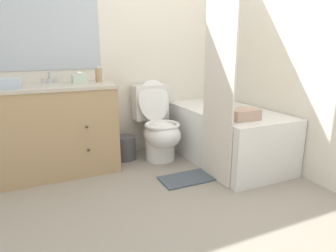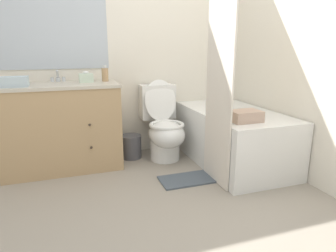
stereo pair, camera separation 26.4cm
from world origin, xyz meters
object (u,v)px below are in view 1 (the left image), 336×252
toilet (158,127)px  tissue_box (80,79)px  bathtub (226,135)px  soap_dispenser (99,75)px  wastebasket (125,148)px  bath_mat (189,178)px  vanity_cabinet (55,129)px  sink_faucet (49,79)px  bath_towel_folded (243,114)px  hand_towel_folded (2,84)px

toilet → tissue_box: size_ratio=6.28×
bathtub → soap_dispenser: (-1.22, 0.49, 0.64)m
wastebasket → bath_mat: wastebasket is taller
vanity_cabinet → wastebasket: (0.69, 0.06, -0.31)m
sink_faucet → wastebasket: size_ratio=0.56×
toilet → bath_mat: size_ratio=1.57×
sink_faucet → soap_dispenser: size_ratio=0.88×
bath_towel_folded → toilet: bearing=122.8°
bathtub → bath_towel_folded: bath_towel_folded is taller
toilet → bath_mat: toilet is taller
hand_towel_folded → sink_faucet: bearing=39.5°
toilet → vanity_cabinet: bearing=176.1°
tissue_box → soap_dispenser: soap_dispenser is taller
sink_faucet → bath_mat: sink_faucet is taller
toilet → bathtub: toilet is taller
vanity_cabinet → bath_towel_folded: bearing=-28.9°
sink_faucet → soap_dispenser: 0.47m
toilet → tissue_box: (-0.77, 0.13, 0.54)m
bath_towel_folded → hand_towel_folded: bearing=159.3°
toilet → bath_towel_folded: bearing=-57.2°
toilet → hand_towel_folded: size_ratio=3.04×
sink_faucet → bathtub: 1.88m
sink_faucet → bathtub: (1.67, -0.61, -0.60)m
vanity_cabinet → bath_mat: bearing=-32.8°
wastebasket → hand_towel_folded: 1.33m
toilet → wastebasket: bearing=159.5°
soap_dispenser → bath_mat: soap_dispenser is taller
hand_towel_folded → bath_mat: bearing=-21.4°
tissue_box → soap_dispenser: size_ratio=0.83×
vanity_cabinet → soap_dispenser: bearing=9.2°
wastebasket → bath_towel_folded: size_ratio=0.96×
toilet → bath_towel_folded: toilet is taller
sink_faucet → tissue_box: 0.30m
bathtub → bath_mat: bathtub is taller
vanity_cabinet → toilet: bearing=-3.9°
toilet → wastebasket: toilet is taller
sink_faucet → soap_dispenser: (0.45, -0.12, 0.04)m
bathtub → vanity_cabinet: bearing=166.1°
hand_towel_folded → bath_towel_folded: hand_towel_folded is taller
hand_towel_folded → bath_towel_folded: 2.06m
bathtub → soap_dispenser: size_ratio=8.43×
vanity_cabinet → soap_dispenser: soap_dispenser is taller
tissue_box → hand_towel_folded: bearing=-164.4°
bathtub → wastebasket: (-0.98, 0.47, -0.15)m
tissue_box → bath_mat: 1.41m
vanity_cabinet → hand_towel_folded: (-0.38, -0.12, 0.46)m
bath_mat → toilet: bearing=93.9°
bathtub → tissue_box: 1.61m
bath_mat → wastebasket: bearing=116.9°
soap_dispenser → hand_towel_folded: 0.86m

